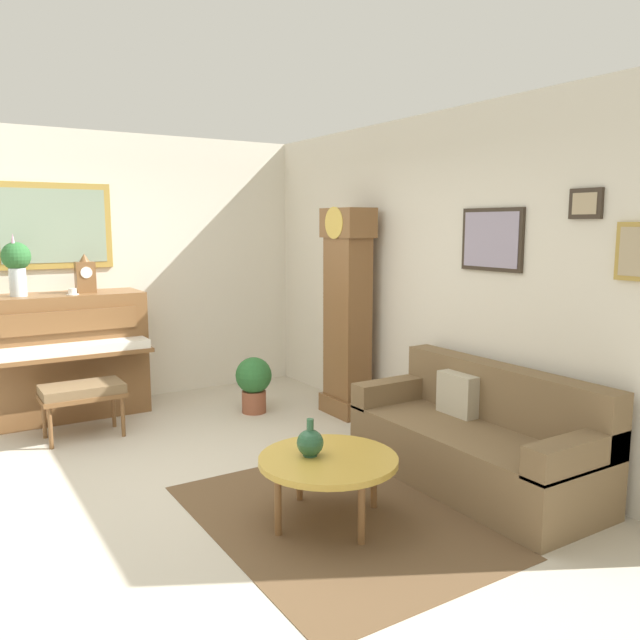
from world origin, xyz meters
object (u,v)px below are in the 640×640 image
(flower_vase, at_px, (16,262))
(green_jug, at_px, (310,442))
(couch, at_px, (477,441))
(mantel_clock, at_px, (85,275))
(piano_bench, at_px, (82,393))
(grandfather_clock, at_px, (347,318))
(potted_plant, at_px, (254,381))
(piano, at_px, (67,355))
(teacup, at_px, (72,292))
(coffee_table, at_px, (328,462))

(flower_vase, bearing_deg, green_jug, 21.50)
(couch, height_order, mantel_clock, mantel_clock)
(piano_bench, distance_m, green_jug, 2.57)
(grandfather_clock, distance_m, potted_plant, 1.13)
(piano, height_order, flower_vase, flower_vase)
(flower_vase, distance_m, potted_plant, 2.46)
(teacup, height_order, green_jug, teacup)
(piano, bearing_deg, green_jug, 15.07)
(flower_vase, xyz_separation_m, green_jug, (3.16, 1.24, -1.01))
(couch, distance_m, coffee_table, 1.25)
(flower_vase, bearing_deg, piano_bench, 26.25)
(piano_bench, distance_m, couch, 3.37)
(couch, distance_m, flower_vase, 4.35)
(piano, bearing_deg, potted_plant, 61.50)
(mantel_clock, bearing_deg, piano, -90.62)
(grandfather_clock, height_order, green_jug, grandfather_clock)
(coffee_table, relative_size, potted_plant, 1.57)
(couch, xyz_separation_m, green_jug, (-0.13, -1.33, 0.20))
(piano_bench, bearing_deg, piano, 177.96)
(grandfather_clock, bearing_deg, mantel_clock, -122.92)
(couch, xyz_separation_m, mantel_clock, (-3.29, -1.98, 1.07))
(grandfather_clock, bearing_deg, piano, -120.60)
(mantel_clock, bearing_deg, flower_vase, -90.05)
(flower_vase, xyz_separation_m, potted_plant, (0.86, 1.97, -1.20))
(mantel_clock, relative_size, green_jug, 1.58)
(teacup, bearing_deg, flower_vase, -106.60)
(coffee_table, relative_size, flower_vase, 1.52)
(piano_bench, height_order, grandfather_clock, grandfather_clock)
(teacup, relative_size, green_jug, 0.48)
(grandfather_clock, relative_size, green_jug, 8.46)
(potted_plant, bearing_deg, piano_bench, -94.08)
(teacup, height_order, potted_plant, teacup)
(mantel_clock, bearing_deg, potted_plant, 58.09)
(teacup, bearing_deg, piano, -157.89)
(grandfather_clock, relative_size, mantel_clock, 5.34)
(couch, relative_size, potted_plant, 3.39)
(mantel_clock, bearing_deg, piano_bench, -17.41)
(piano, height_order, grandfather_clock, grandfather_clock)
(coffee_table, distance_m, flower_vase, 3.67)
(piano, distance_m, couch, 3.96)
(piano, relative_size, grandfather_clock, 0.71)
(grandfather_clock, distance_m, teacup, 2.62)
(piano, xyz_separation_m, couch, (3.29, 2.18, -0.30))
(mantel_clock, height_order, teacup, mantel_clock)
(piano_bench, relative_size, green_jug, 2.92)
(piano, distance_m, green_jug, 3.27)
(flower_vase, height_order, potted_plant, flower_vase)
(potted_plant, bearing_deg, green_jug, -17.66)
(mantel_clock, relative_size, flower_vase, 0.66)
(grandfather_clock, bearing_deg, green_jug, -40.17)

